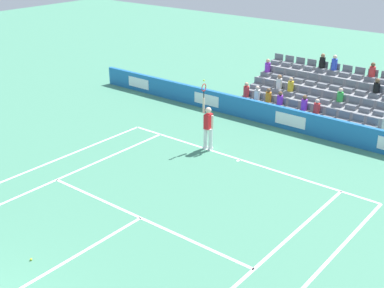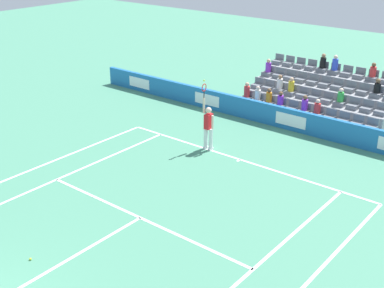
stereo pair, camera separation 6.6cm
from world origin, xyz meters
The scene contains 11 objects.
line_baseline centered at (0.00, -11.89, 0.00)m, with size 10.97×0.10×0.01m, color white.
line_service centered at (0.00, -6.40, 0.00)m, with size 8.23×0.10×0.01m, color white.
line_centre_service centered at (0.00, -3.20, 0.00)m, with size 0.10×6.40×0.01m, color white.
line_singles_sideline_left centered at (4.12, -5.95, 0.00)m, with size 0.10×11.89×0.01m, color white.
line_singles_sideline_right centered at (-4.12, -5.95, 0.00)m, with size 0.10×11.89×0.01m, color white.
line_doubles_sideline_left centered at (5.49, -5.95, 0.00)m, with size 0.10×11.89×0.01m, color white.
line_centre_mark centered at (0.00, -11.79, 0.00)m, with size 0.10×0.20×0.01m, color white.
sponsor_barrier centered at (0.00, -15.89, 0.48)m, with size 22.93×0.22×0.96m.
tennis_player centered at (1.57, -11.91, 0.99)m, with size 0.53×0.38×2.85m.
stadium_stand centered at (0.01, -18.82, 0.69)m, with size 6.82×3.80×2.61m.
loose_tennis_ball centered at (0.78, -2.98, 0.03)m, with size 0.07×0.07×0.07m, color #D1E533.
Camera 1 is at (-9.81, 3.30, 8.34)m, focal length 48.23 mm.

